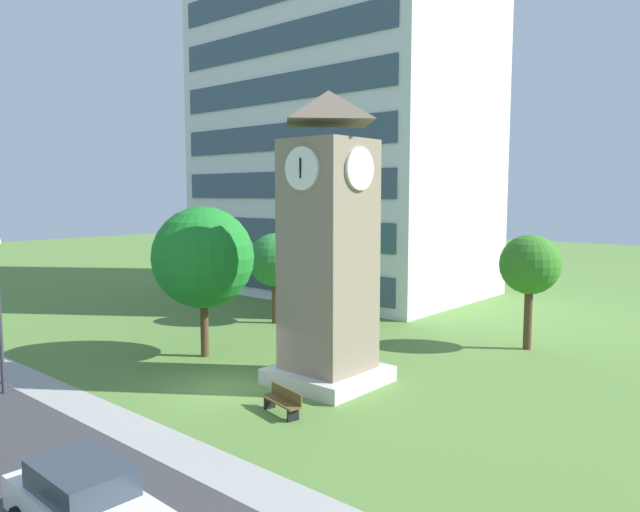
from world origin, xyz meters
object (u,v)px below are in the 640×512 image
at_px(tree_streetside, 275,260).
at_px(parked_car_white, 86,504).
at_px(park_bench, 283,401).
at_px(clock_tower, 328,255).
at_px(tree_by_building, 203,257).
at_px(tree_near_tower, 530,265).

bearing_deg(tree_streetside, parked_car_white, -55.33).
bearing_deg(park_bench, clock_tower, 106.17).
relative_size(tree_by_building, tree_streetside, 1.32).
bearing_deg(tree_streetside, clock_tower, -34.23).
distance_m(clock_tower, park_bench, 5.96).
height_order(clock_tower, tree_streetside, clock_tower).
bearing_deg(clock_tower, tree_near_tower, 68.90).
distance_m(park_bench, parked_car_white, 8.34).
height_order(park_bench, tree_streetside, tree_streetside).
bearing_deg(parked_car_white, park_bench, 104.56).
bearing_deg(park_bench, tree_streetside, 136.15).
xyz_separation_m(park_bench, tree_near_tower, (2.86, 13.77, 3.58)).
xyz_separation_m(clock_tower, parked_car_white, (3.15, -11.69, -4.21)).
relative_size(park_bench, tree_streetside, 0.36).
relative_size(clock_tower, park_bench, 6.05).
xyz_separation_m(clock_tower, tree_near_tower, (3.91, 10.14, -1.03)).
distance_m(clock_tower, tree_by_building, 6.79).
bearing_deg(parked_car_white, tree_streetside, 124.67).
bearing_deg(clock_tower, parked_car_white, -74.94).
bearing_deg(tree_streetside, tree_by_building, -69.90).
relative_size(clock_tower, tree_near_tower, 2.05).
bearing_deg(parked_car_white, clock_tower, 105.06).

